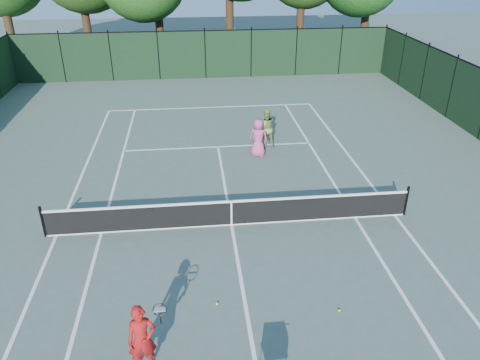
{
  "coord_description": "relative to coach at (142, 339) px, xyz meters",
  "views": [
    {
      "loc": [
        -1.13,
        -12.69,
        8.24
      ],
      "look_at": [
        0.39,
        1.0,
        1.1
      ],
      "focal_mm": 35.0,
      "sensor_mm": 36.0,
      "label": 1
    }
  ],
  "objects": [
    {
      "name": "baseline_far",
      "position": [
        2.37,
        17.31,
        -0.83
      ],
      "size": [
        10.97,
        0.1,
        0.01
      ],
      "primitive_type": "cube",
      "color": "white",
      "rests_on": "ground"
    },
    {
      "name": "ground",
      "position": [
        2.37,
        5.42,
        -0.83
      ],
      "size": [
        90.0,
        90.0,
        0.0
      ],
      "primitive_type": "plane",
      "color": "#4C5C52",
      "rests_on": "ground"
    },
    {
      "name": "fence_far",
      "position": [
        2.37,
        23.42,
        0.67
      ],
      "size": [
        24.0,
        0.05,
        3.0
      ],
      "primitive_type": "cube",
      "color": "black",
      "rests_on": "ground"
    },
    {
      "name": "player_pink",
      "position": [
        4.0,
        10.69,
        -0.02
      ],
      "size": [
        0.92,
        0.73,
        1.64
      ],
      "rotation": [
        0.0,
        0.0,
        2.85
      ],
      "color": "#CA477E",
      "rests_on": "ground"
    },
    {
      "name": "sideline_doubles_right",
      "position": [
        7.86,
        5.42,
        -0.83
      ],
      "size": [
        0.1,
        23.77,
        0.01
      ],
      "primitive_type": "cube",
      "color": "white",
      "rests_on": "ground"
    },
    {
      "name": "coach",
      "position": [
        0.0,
        0.0,
        0.0
      ],
      "size": [
        0.86,
        0.73,
        1.66
      ],
      "rotation": [
        0.0,
        0.0,
        0.19
      ],
      "color": "#AF1414",
      "rests_on": "ground"
    },
    {
      "name": "tennis_net",
      "position": [
        2.37,
        5.42,
        -0.36
      ],
      "size": [
        11.69,
        0.09,
        1.06
      ],
      "color": "black",
      "rests_on": "ground"
    },
    {
      "name": "center_service_line",
      "position": [
        2.37,
        5.42,
        -0.83
      ],
      "size": [
        0.1,
        12.8,
        0.01
      ],
      "primitive_type": "cube",
      "color": "white",
      "rests_on": "ground"
    },
    {
      "name": "player_green",
      "position": [
        4.46,
        11.64,
        0.04
      ],
      "size": [
        0.95,
        0.79,
        1.75
      ],
      "rotation": [
        0.0,
        0.0,
        3.3
      ],
      "color": "#81A150",
      "rests_on": "ground"
    },
    {
      "name": "loose_ball_midcourt",
      "position": [
        1.66,
        1.78,
        -0.8
      ],
      "size": [
        0.07,
        0.07,
        0.07
      ],
      "primitive_type": "sphere",
      "color": "yellow",
      "rests_on": "ground"
    },
    {
      "name": "service_line_far",
      "position": [
        2.37,
        11.82,
        -0.83
      ],
      "size": [
        8.23,
        0.1,
        0.01
      ],
      "primitive_type": "cube",
      "color": "white",
      "rests_on": "ground"
    },
    {
      "name": "sideline_singles_left",
      "position": [
        -1.74,
        5.42,
        -0.83
      ],
      "size": [
        0.1,
        23.77,
        0.01
      ],
      "primitive_type": "cube",
      "color": "white",
      "rests_on": "ground"
    },
    {
      "name": "loose_ball_near_cart",
      "position": [
        4.66,
        1.2,
        -0.8
      ],
      "size": [
        0.07,
        0.07,
        0.07
      ],
      "primitive_type": "sphere",
      "color": "#BDCE2A",
      "rests_on": "ground"
    },
    {
      "name": "sideline_singles_right",
      "position": [
        6.49,
        5.42,
        -0.83
      ],
      "size": [
        0.1,
        23.77,
        0.01
      ],
      "primitive_type": "cube",
      "color": "white",
      "rests_on": "ground"
    },
    {
      "name": "sideline_doubles_left",
      "position": [
        -3.11,
        5.42,
        -0.83
      ],
      "size": [
        0.1,
        23.77,
        0.01
      ],
      "primitive_type": "cube",
      "color": "white",
      "rests_on": "ground"
    }
  ]
}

